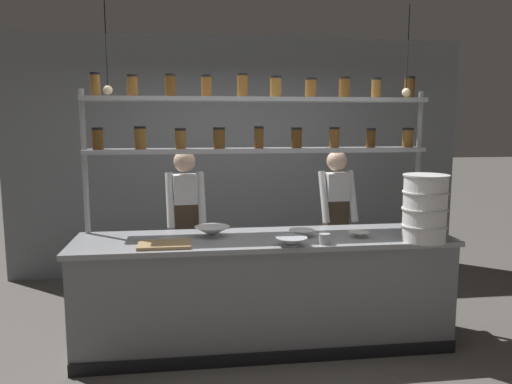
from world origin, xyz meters
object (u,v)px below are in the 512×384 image
Objects in this scene: prep_bowl_near_left at (291,242)px; serving_cup_front at (324,239)px; container_stack at (425,208)px; prep_bowl_center_front at (212,231)px; spice_shelf_unit at (259,129)px; cutting_board at (165,245)px; prep_bowl_near_right at (302,233)px; chef_left at (186,224)px; chef_center at (336,219)px; prep_bowl_center_back at (359,235)px.

serving_cup_front is at bearing 4.56° from prep_bowl_near_left.
prep_bowl_center_front is (-1.65, 0.39, -0.23)m from container_stack.
serving_cup_front reaches higher than prep_bowl_near_left.
spice_shelf_unit is at bearing 124.16° from serving_cup_front.
prep_bowl_center_front reaches higher than cutting_board.
serving_cup_front is (0.42, -0.62, -0.83)m from spice_shelf_unit.
prep_bowl_center_front is 1.39× the size of prep_bowl_near_right.
prep_bowl_center_front is (-0.58, 0.41, 0.01)m from prep_bowl_near_left.
chef_left reaches higher than container_stack.
chef_center reaches higher than prep_bowl_near_right.
container_stack is at bearing -72.83° from chef_center.
serving_cup_front is (0.12, -0.26, 0.01)m from prep_bowl_near_right.
container_stack reaches higher than prep_bowl_center_front.
prep_bowl_near_right reaches higher than cutting_board.
prep_bowl_near_left is 0.71m from prep_bowl_center_front.
prep_bowl_near_left is 0.32m from prep_bowl_near_right.
prep_bowl_center_front is at bearing -150.30° from spice_shelf_unit.
chef_left is 3.98× the size of cutting_board.
chef_center is at bearing 110.50° from container_stack.
chef_left reaches higher than chef_center.
chef_left reaches higher than prep_bowl_near_left.
prep_bowl_near_right is at bearing -42.71° from chef_left.
prep_bowl_center_back is (-0.07, -0.87, 0.05)m from chef_center.
serving_cup_front is at bearing 179.55° from container_stack.
prep_bowl_near_left is 2.72× the size of serving_cup_front.
spice_shelf_unit reaches higher than cutting_board.
cutting_board is (-1.62, -0.96, 0.04)m from chef_center.
chef_center is at bearing 28.21° from prep_bowl_center_front.
spice_shelf_unit is 10.09× the size of prep_bowl_center_front.
prep_bowl_near_right is (-0.92, 0.27, -0.24)m from container_stack.
chef_left is 3.01× the size of container_stack.
spice_shelf_unit reaches higher than prep_bowl_near_left.
chef_left is at bearing 150.97° from spice_shelf_unit.
chef_center is at bearing 30.50° from cutting_board.
prep_bowl_center_front is at bearing 37.45° from cutting_board.
serving_cup_front is at bearing -151.49° from prep_bowl_center_back.
prep_bowl_near_right is at bearing 163.64° from container_stack.
prep_bowl_near_right is at bearing 63.11° from prep_bowl_near_left.
container_stack reaches higher than cutting_board.
spice_shelf_unit reaches higher than chef_center.
spice_shelf_unit is at bearing 33.51° from cutting_board.
chef_center is 1.42m from prep_bowl_center_front.
cutting_board is 1.22m from serving_cup_front.
cutting_board is at bearing 172.90° from prep_bowl_near_left.
prep_bowl_center_front is at bearing 155.57° from serving_cup_front.
prep_bowl_center_back is at bearing -30.04° from spice_shelf_unit.
container_stack is 0.56m from prep_bowl_center_back.
chef_center is (0.83, 0.43, -0.90)m from spice_shelf_unit.
spice_shelf_unit is 0.97m from prep_bowl_near_right.
container_stack is 1.09m from prep_bowl_near_left.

